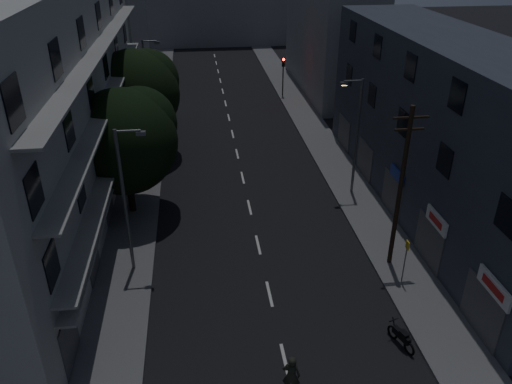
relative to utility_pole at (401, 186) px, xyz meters
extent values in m
plane|color=black|center=(-6.98, 16.78, -4.87)|extent=(160.00, 160.00, 0.00)
cube|color=#565659|center=(-14.48, 16.78, -4.79)|extent=(3.00, 90.00, 0.15)
cube|color=#565659|center=(0.52, 16.78, -4.79)|extent=(3.00, 90.00, 0.15)
cube|color=beige|center=(-6.98, -6.22, -4.86)|extent=(0.15, 2.00, 0.01)
cube|color=beige|center=(-6.98, -1.72, -4.86)|extent=(0.15, 2.00, 0.01)
cube|color=beige|center=(-6.98, 2.78, -4.86)|extent=(0.15, 2.00, 0.01)
cube|color=beige|center=(-6.98, 7.28, -4.86)|extent=(0.15, 2.00, 0.01)
cube|color=beige|center=(-6.98, 11.78, -4.86)|extent=(0.15, 2.00, 0.01)
cube|color=beige|center=(-6.98, 16.28, -4.86)|extent=(0.15, 2.00, 0.01)
cube|color=beige|center=(-6.98, 20.78, -4.86)|extent=(0.15, 2.00, 0.01)
cube|color=beige|center=(-6.98, 25.28, -4.86)|extent=(0.15, 2.00, 0.01)
cube|color=beige|center=(-6.98, 29.78, -4.86)|extent=(0.15, 2.00, 0.01)
cube|color=beige|center=(-6.98, 34.28, -4.86)|extent=(0.15, 2.00, 0.01)
cube|color=beige|center=(-6.98, 38.78, -4.86)|extent=(0.15, 2.00, 0.01)
cube|color=beige|center=(-6.98, 43.28, -4.86)|extent=(0.15, 2.00, 0.01)
cube|color=beige|center=(-6.98, 47.78, -4.86)|extent=(0.15, 2.00, 0.01)
cube|color=beige|center=(-6.98, 52.28, -4.86)|extent=(0.15, 2.00, 0.01)
cube|color=#9E9E99|center=(-18.98, 9.78, 2.13)|extent=(6.00, 36.00, 14.00)
cube|color=black|center=(-15.96, -5.22, -2.87)|extent=(0.06, 1.60, 1.60)
cube|color=black|center=(-15.96, 0.78, -2.87)|extent=(0.06, 1.60, 1.60)
cube|color=black|center=(-15.96, 6.78, -2.87)|extent=(0.06, 1.60, 1.60)
cube|color=black|center=(-15.96, 12.78, -2.87)|extent=(0.06, 1.60, 1.60)
cube|color=black|center=(-15.96, 18.78, -2.87)|extent=(0.06, 1.60, 1.60)
cube|color=black|center=(-15.96, 24.78, -2.87)|extent=(0.06, 1.60, 1.60)
cube|color=black|center=(-15.96, -5.22, 0.33)|extent=(0.06, 1.60, 1.60)
cube|color=black|center=(-15.96, 0.78, 0.33)|extent=(0.06, 1.60, 1.60)
cube|color=black|center=(-15.96, 6.78, 0.33)|extent=(0.06, 1.60, 1.60)
cube|color=black|center=(-15.96, 12.78, 0.33)|extent=(0.06, 1.60, 1.60)
cube|color=black|center=(-15.96, 18.78, 0.33)|extent=(0.06, 1.60, 1.60)
cube|color=black|center=(-15.96, 24.78, 0.33)|extent=(0.06, 1.60, 1.60)
cube|color=black|center=(-15.96, -5.22, 3.53)|extent=(0.06, 1.60, 1.60)
cube|color=black|center=(-15.96, 0.78, 3.53)|extent=(0.06, 1.60, 1.60)
cube|color=black|center=(-15.96, 6.78, 3.53)|extent=(0.06, 1.60, 1.60)
cube|color=black|center=(-15.96, 12.78, 3.53)|extent=(0.06, 1.60, 1.60)
cube|color=black|center=(-15.96, 18.78, 3.53)|extent=(0.06, 1.60, 1.60)
cube|color=black|center=(-15.96, 24.78, 3.53)|extent=(0.06, 1.60, 1.60)
cube|color=black|center=(-15.96, -5.22, 6.73)|extent=(0.06, 1.60, 1.60)
cube|color=black|center=(-15.96, 0.78, 6.73)|extent=(0.06, 1.60, 1.60)
cube|color=black|center=(-15.96, 6.78, 6.73)|extent=(0.06, 1.60, 1.60)
cube|color=black|center=(-15.96, 12.78, 6.73)|extent=(0.06, 1.60, 1.60)
cube|color=black|center=(-15.96, 18.78, 6.73)|extent=(0.06, 1.60, 1.60)
cube|color=gray|center=(-15.48, 9.78, -0.87)|extent=(1.00, 32.40, 0.12)
cube|color=gray|center=(-15.48, 9.78, 2.33)|extent=(1.00, 32.40, 0.12)
cube|color=gray|center=(-15.48, 9.78, 5.53)|extent=(1.00, 32.40, 0.12)
cube|color=gray|center=(-15.58, 9.78, -1.77)|extent=(0.80, 32.40, 0.12)
cube|color=#424247|center=(-15.95, -5.22, -3.47)|extent=(0.06, 2.40, 2.40)
cube|color=#424247|center=(-15.95, 0.78, -3.47)|extent=(0.06, 2.40, 2.40)
cube|color=#424247|center=(-15.95, 6.78, -3.47)|extent=(0.06, 2.40, 2.40)
cube|color=#424247|center=(-15.95, 12.78, -3.47)|extent=(0.06, 2.40, 2.40)
cube|color=#424247|center=(-15.95, 18.78, -3.47)|extent=(0.06, 2.40, 2.40)
cube|color=#424247|center=(-15.95, 24.78, -3.47)|extent=(0.06, 2.40, 2.40)
cube|color=#2C313C|center=(5.02, 5.78, 0.63)|extent=(6.00, 28.00, 11.00)
cube|color=black|center=(2.00, -5.72, 1.43)|extent=(0.06, 1.40, 1.50)
cube|color=black|center=(2.00, -0.22, 1.43)|extent=(0.06, 1.40, 1.50)
cube|color=black|center=(2.00, 5.28, 1.43)|extent=(0.06, 1.40, 1.50)
cube|color=black|center=(2.00, 10.78, 1.43)|extent=(0.06, 1.40, 1.50)
cube|color=black|center=(2.00, 16.28, 1.43)|extent=(0.06, 1.40, 1.50)
cube|color=black|center=(2.00, -0.22, 4.73)|extent=(0.06, 1.40, 1.50)
cube|color=black|center=(2.00, 5.28, 4.73)|extent=(0.06, 1.40, 1.50)
cube|color=black|center=(2.00, 10.78, 4.73)|extent=(0.06, 1.40, 1.50)
cube|color=black|center=(2.00, 16.28, 4.73)|extent=(0.06, 1.40, 1.50)
cube|color=#424247|center=(1.99, -5.72, -3.47)|extent=(0.06, 3.00, 2.60)
cube|color=#424247|center=(1.99, -0.22, -3.47)|extent=(0.06, 3.00, 2.60)
cube|color=#424247|center=(1.99, 5.28, -3.47)|extent=(0.06, 3.00, 2.60)
cube|color=#424247|center=(1.99, 10.78, -3.47)|extent=(0.06, 3.00, 2.60)
cube|color=#424247|center=(1.99, 16.28, -3.47)|extent=(0.06, 3.00, 2.60)
cube|color=silver|center=(1.92, -6.22, -1.77)|extent=(0.12, 2.40, 0.80)
cube|color=#B21414|center=(1.84, -6.22, -1.77)|extent=(0.02, 1.60, 0.36)
cube|color=silver|center=(1.92, -0.72, -1.77)|extent=(0.12, 2.20, 0.80)
cube|color=#B21414|center=(1.84, -0.72, -1.77)|extent=(0.02, 1.40, 0.36)
cube|color=navy|center=(1.92, 4.78, -1.77)|extent=(0.12, 2.00, 0.70)
cube|color=slate|center=(-18.98, 39.78, 3.13)|extent=(6.00, 20.00, 16.00)
cube|color=slate|center=(5.02, 33.78, 1.63)|extent=(6.00, 20.00, 13.00)
cube|color=slate|center=(-6.98, 61.78, 0.13)|extent=(24.00, 8.00, 10.00)
cylinder|color=black|center=(-14.64, 7.62, -2.52)|extent=(0.44, 0.44, 4.39)
sphere|color=black|center=(-14.64, 7.62, 0.11)|extent=(6.59, 6.59, 6.59)
sphere|color=black|center=(-13.66, 8.44, 0.94)|extent=(4.61, 4.61, 4.61)
sphere|color=black|center=(-15.47, 6.96, 0.61)|extent=(4.28, 4.28, 4.28)
cylinder|color=black|center=(-14.75, 16.74, -2.43)|extent=(0.44, 0.44, 4.57)
sphere|color=black|center=(-14.75, 16.74, 0.31)|extent=(6.88, 6.88, 6.88)
sphere|color=black|center=(-13.72, 17.60, 1.17)|extent=(4.82, 4.82, 4.82)
sphere|color=black|center=(-15.61, 16.05, 0.83)|extent=(4.47, 4.47, 4.47)
cylinder|color=black|center=(-14.74, 25.01, -3.04)|extent=(0.44, 0.44, 3.35)
sphere|color=black|center=(-14.74, 25.01, -1.03)|extent=(5.01, 5.01, 5.01)
sphere|color=black|center=(-13.99, 25.63, -0.40)|extent=(3.51, 3.51, 3.51)
sphere|color=black|center=(-15.37, 24.51, -0.65)|extent=(3.25, 3.25, 3.25)
cylinder|color=black|center=(-0.56, 31.29, -3.12)|extent=(0.12, 0.12, 3.20)
cube|color=black|center=(-0.56, 31.29, -1.07)|extent=(0.28, 0.22, 0.90)
sphere|color=#FF0C05|center=(-0.56, 31.14, -0.74)|extent=(0.22, 0.22, 0.22)
sphere|color=#3F330C|center=(-0.56, 31.14, -1.04)|extent=(0.22, 0.22, 0.22)
sphere|color=black|center=(-0.56, 31.14, -1.34)|extent=(0.22, 0.22, 0.22)
cylinder|color=black|center=(-13.46, 30.74, -3.12)|extent=(0.12, 0.12, 3.20)
cube|color=black|center=(-13.46, 30.74, -1.07)|extent=(0.28, 0.22, 0.90)
sphere|color=black|center=(-13.46, 30.59, -0.74)|extent=(0.22, 0.22, 0.22)
sphere|color=#3F330C|center=(-13.46, 30.59, -1.04)|extent=(0.22, 0.22, 0.22)
sphere|color=#0CFF26|center=(-13.46, 30.59, -1.34)|extent=(0.22, 0.22, 0.22)
cylinder|color=slate|center=(-14.03, 1.24, -0.72)|extent=(0.18, 0.18, 8.00)
cylinder|color=slate|center=(-13.43, 1.24, 3.18)|extent=(1.20, 0.10, 0.10)
cube|color=slate|center=(-12.83, 1.24, 3.03)|extent=(0.45, 0.25, 0.18)
cube|color=#4C4C4C|center=(-12.83, 1.24, 2.93)|extent=(0.35, 0.18, 0.04)
cylinder|color=#56595D|center=(0.36, 8.37, -0.72)|extent=(0.18, 0.18, 8.00)
cylinder|color=#56595D|center=(-0.24, 8.37, 3.18)|extent=(1.20, 0.10, 0.10)
cube|color=#56595D|center=(-0.84, 8.37, 3.03)|extent=(0.45, 0.25, 0.18)
cube|color=#FFD88C|center=(-0.84, 8.37, 2.93)|extent=(0.35, 0.18, 0.04)
cylinder|color=#585C60|center=(-14.32, 22.59, -0.72)|extent=(0.18, 0.18, 8.00)
cylinder|color=#585C60|center=(-13.72, 22.59, 3.18)|extent=(1.20, 0.10, 0.10)
cube|color=#585C60|center=(-13.12, 22.59, 3.03)|extent=(0.45, 0.25, 0.18)
cube|color=#4C4C4C|center=(-13.12, 22.59, 2.93)|extent=(0.35, 0.18, 0.04)
cylinder|color=black|center=(0.00, 0.00, -0.22)|extent=(0.24, 0.24, 9.00)
cube|color=black|center=(0.00, 0.00, 3.68)|extent=(1.80, 0.10, 0.10)
cube|color=black|center=(0.00, 0.00, 3.08)|extent=(1.50, 0.10, 0.10)
cylinder|color=#595B60|center=(-0.01, -1.80, -3.47)|extent=(0.06, 0.06, 2.50)
cube|color=yellow|center=(-0.01, -1.80, -2.42)|extent=(0.05, 0.35, 0.45)
torus|color=black|center=(-1.52, -6.46, -4.59)|extent=(0.31, 0.65, 0.65)
torus|color=black|center=(-1.88, -5.41, -4.59)|extent=(0.31, 0.65, 0.65)
cube|color=black|center=(-1.70, -5.93, -4.29)|extent=(0.55, 1.04, 0.32)
cube|color=black|center=(-1.65, -6.07, -4.05)|extent=(0.40, 0.48, 0.09)
cylinder|color=black|center=(-1.86, -5.45, -4.17)|extent=(0.18, 0.40, 0.78)
cube|color=black|center=(-1.89, -5.37, -3.90)|extent=(0.49, 0.20, 0.04)
imported|color=black|center=(-7.15, -8.32, -3.41)|extent=(0.81, 0.65, 1.92)
camera|label=1|loc=(-10.17, -21.52, 11.68)|focal=35.00mm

